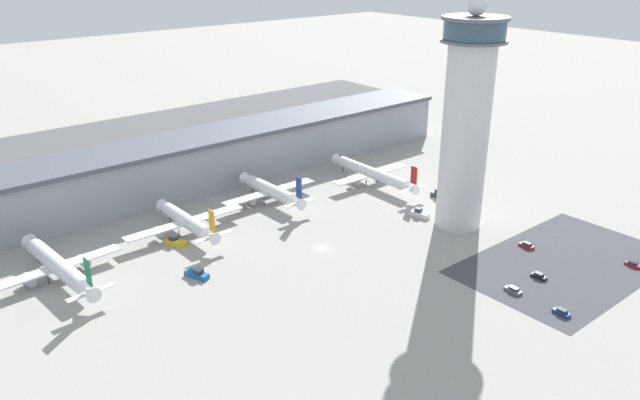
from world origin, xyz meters
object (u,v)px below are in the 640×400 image
(service_truck_baggage, at_px, (439,195))
(car_maroon_suv, at_px, (513,290))
(service_truck_water, at_px, (420,214))
(car_grey_coupe, at_px, (633,264))
(control_tower, at_px, (466,119))
(airplane_gate_alpha, at_px, (59,266))
(airplane_gate_charlie, at_px, (271,191))
(airplane_gate_delta, at_px, (372,173))
(car_red_hatchback, at_px, (562,312))
(car_white_wagon, at_px, (527,245))
(airplane_gate_bravo, at_px, (187,221))
(car_blue_compact, at_px, (539,276))
(service_truck_fuel, at_px, (197,274))
(service_truck_catering, at_px, (175,242))

(service_truck_baggage, bearing_deg, car_maroon_suv, -122.68)
(service_truck_water, bearing_deg, car_grey_coupe, -71.58)
(control_tower, height_order, airplane_gate_alpha, control_tower)
(airplane_gate_charlie, xyz_separation_m, airplane_gate_delta, (39.85, -9.75, 0.02))
(airplane_gate_delta, distance_m, car_maroon_suv, 84.86)
(car_red_hatchback, bearing_deg, car_white_wagon, 46.25)
(airplane_gate_delta, xyz_separation_m, car_grey_coupe, (11.82, -93.69, -3.93))
(airplane_gate_alpha, bearing_deg, airplane_gate_bravo, 5.23)
(service_truck_baggage, distance_m, service_truck_water, 19.08)
(airplane_gate_bravo, relative_size, car_blue_compact, 9.29)
(service_truck_baggage, height_order, service_truck_water, service_truck_baggage)
(airplane_gate_bravo, relative_size, car_white_wagon, 8.72)
(airplane_gate_alpha, height_order, service_truck_fuel, airplane_gate_alpha)
(service_truck_fuel, relative_size, car_white_wagon, 1.63)
(airplane_gate_alpha, bearing_deg, car_maroon_suv, -42.59)
(airplane_gate_bravo, height_order, car_red_hatchback, airplane_gate_bravo)
(service_truck_water, bearing_deg, car_white_wagon, -77.84)
(airplane_gate_alpha, relative_size, airplane_gate_delta, 0.95)
(service_truck_fuel, xyz_separation_m, car_grey_coupe, (98.23, -72.82, -0.38))
(car_white_wagon, bearing_deg, service_truck_water, 102.16)
(control_tower, distance_m, car_maroon_suv, 55.19)
(car_grey_coupe, relative_size, car_white_wagon, 0.90)
(service_truck_fuel, distance_m, service_truck_water, 78.40)
(car_grey_coupe, relative_size, car_blue_compact, 0.96)
(service_truck_catering, height_order, car_maroon_suv, service_truck_catering)
(car_maroon_suv, bearing_deg, airplane_gate_delta, 71.79)
(service_truck_water, relative_size, car_white_wagon, 1.50)
(service_truck_water, distance_m, car_red_hatchback, 64.99)
(car_white_wagon, bearing_deg, car_maroon_suv, -153.39)
(airplane_gate_bravo, height_order, car_white_wagon, airplane_gate_bravo)
(car_grey_coupe, bearing_deg, airplane_gate_delta, 97.19)
(airplane_gate_bravo, xyz_separation_m, car_grey_coupe, (87.08, -98.85, -3.97))
(control_tower, distance_m, service_truck_catering, 95.87)
(car_blue_compact, distance_m, car_white_wagon, 18.82)
(airplane_gate_delta, relative_size, service_truck_water, 6.46)
(airplane_gate_bravo, relative_size, car_maroon_suv, 8.60)
(car_red_hatchback, bearing_deg, airplane_gate_delta, 74.32)
(airplane_gate_bravo, relative_size, service_truck_baggage, 6.27)
(airplane_gate_delta, xyz_separation_m, service_truck_fuel, (-86.41, -20.87, -3.55))
(service_truck_baggage, bearing_deg, car_blue_compact, -113.26)
(airplane_gate_alpha, height_order, service_truck_baggage, airplane_gate_alpha)
(control_tower, relative_size, car_red_hatchback, 16.21)
(airplane_gate_alpha, height_order, car_blue_compact, airplane_gate_alpha)
(service_truck_catering, bearing_deg, car_maroon_suv, -55.95)
(airplane_gate_charlie, height_order, car_grey_coupe, airplane_gate_charlie)
(airplane_gate_charlie, xyz_separation_m, service_truck_water, (31.07, -41.59, -3.41))
(control_tower, bearing_deg, service_truck_fuel, 164.48)
(airplane_gate_charlie, distance_m, car_maroon_suv, 91.35)
(control_tower, distance_m, car_grey_coupe, 62.71)
(control_tower, distance_m, airplane_gate_bravo, 91.69)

